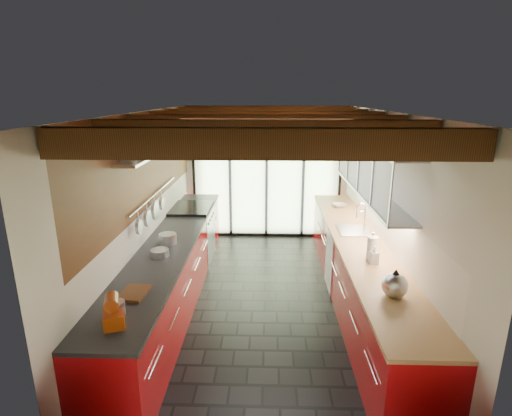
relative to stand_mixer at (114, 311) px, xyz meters
The scene contains 18 objects.
ground 2.63m from the stand_mixer, 58.41° to the left, with size 5.50×5.50×0.00m, color black.
room_shell 2.50m from the stand_mixer, 58.41° to the left, with size 5.50×5.50×5.50m.
ceiling_beams 3.11m from the stand_mixer, 62.54° to the left, with size 3.14×5.06×4.90m.
glass_door 4.97m from the stand_mixer, 75.06° to the left, with size 2.95×0.10×2.90m.
left_counter 2.14m from the stand_mixer, 90.14° to the left, with size 0.68×5.00×0.92m.
range_stove 3.56m from the stand_mixer, 90.08° to the left, with size 0.66×0.90×0.97m.
right_counter 3.33m from the stand_mixer, 39.09° to the left, with size 0.68×5.00×0.92m.
sink_assembly 3.55m from the stand_mixer, 43.95° to the left, with size 0.45×0.52×0.43m.
upper_cabinets_right 3.68m from the stand_mixer, 41.22° to the left, with size 0.34×3.00×3.00m.
left_wall_fixtures 2.38m from the stand_mixer, 95.06° to the left, with size 0.28×2.60×0.96m.
stand_mixer is the anchor object (origin of this frame).
pot_large 1.86m from the stand_mixer, 90.00° to the left, with size 0.23×0.23×0.14m, color silver.
pot_small 1.46m from the stand_mixer, 90.00° to the left, with size 0.22×0.22×0.09m, color silver.
cutting_board 0.51m from the stand_mixer, 90.00° to the left, with size 0.24×0.34×0.03m, color brown.
kettle 2.60m from the stand_mixer, 12.10° to the left, with size 0.31×0.34×0.30m.
paper_towel 2.92m from the stand_mixer, 29.50° to the left, with size 0.16×0.16×0.34m.
soap_bottle 2.87m from the stand_mixer, 27.59° to the left, with size 0.09×0.10×0.21m, color silver.
bowl 4.52m from the stand_mixer, 55.83° to the left, with size 0.23×0.23×0.06m, color silver.
Camera 1 is at (0.04, -5.06, 2.82)m, focal length 28.00 mm.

